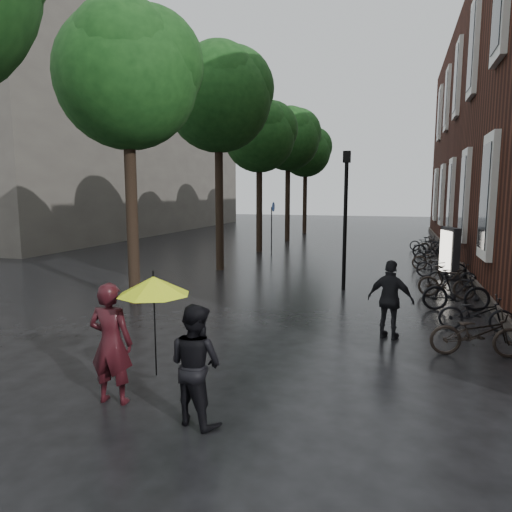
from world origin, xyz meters
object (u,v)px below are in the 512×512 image
at_px(parked_bicycles, 442,267).
at_px(pedestrian_walking, 391,300).
at_px(person_burgundy, 111,343).
at_px(ad_lightbox, 449,253).
at_px(person_black, 196,364).
at_px(lamp_post, 346,207).

bearing_deg(parked_bicycles, pedestrian_walking, -102.24).
distance_m(person_burgundy, ad_lightbox, 13.60).
relative_size(person_black, ad_lightbox, 0.88).
bearing_deg(person_black, lamp_post, -77.24).
xyz_separation_m(person_burgundy, lamp_post, (2.36, 9.22, 1.77)).
height_order(person_black, parked_bicycles, person_black).
distance_m(ad_lightbox, lamp_post, 4.94).
xyz_separation_m(person_burgundy, ad_lightbox, (5.81, 12.30, 0.03)).
xyz_separation_m(parked_bicycles, lamp_post, (-3.19, -2.81, 2.22)).
relative_size(person_burgundy, ad_lightbox, 0.98).
distance_m(person_black, ad_lightbox, 13.23).
height_order(person_black, lamp_post, lamp_post).
relative_size(person_burgundy, parked_bicycles, 0.10).
bearing_deg(ad_lightbox, pedestrian_walking, -119.07).
distance_m(parked_bicycles, lamp_post, 4.80).
height_order(pedestrian_walking, lamp_post, lamp_post).
xyz_separation_m(parked_bicycles, ad_lightbox, (0.26, 0.27, 0.48)).
xyz_separation_m(ad_lightbox, lamp_post, (-3.45, -3.08, 1.74)).
xyz_separation_m(person_black, parked_bicycles, (4.10, 12.22, -0.37)).
distance_m(person_black, parked_bicycles, 12.90).
height_order(person_burgundy, person_black, person_burgundy).
relative_size(person_burgundy, person_black, 1.10).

